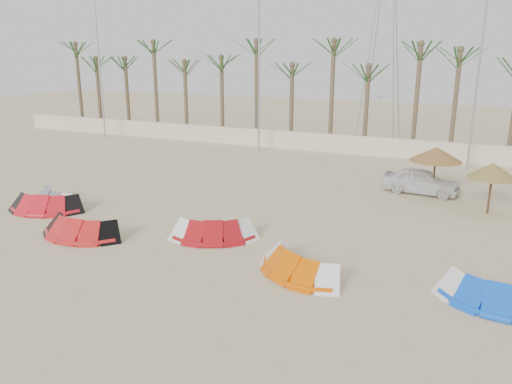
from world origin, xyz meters
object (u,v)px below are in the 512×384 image
at_px(kite_red_mid, 86,225).
at_px(parasol_mid, 493,171).
at_px(parasol_left, 436,154).
at_px(kite_red_right, 218,227).
at_px(kite_blue, 500,289).
at_px(kite_red_left, 50,201).
at_px(kite_grey, 56,196).
at_px(kite_orange, 301,261).
at_px(car, 421,181).

height_order(kite_red_mid, parasol_mid, parasol_mid).
bearing_deg(kite_red_mid, parasol_left, 43.39).
bearing_deg(kite_red_right, kite_blue, -7.54).
bearing_deg(kite_red_mid, kite_blue, 2.34).
relative_size(kite_red_left, kite_red_mid, 1.06).
height_order(kite_grey, parasol_left, parasol_left).
bearing_deg(kite_red_right, kite_red_mid, -158.44).
bearing_deg(kite_blue, parasol_mid, 91.82).
relative_size(kite_grey, kite_red_mid, 0.99).
distance_m(kite_blue, parasol_mid, 9.04).
bearing_deg(kite_orange, kite_red_right, 156.72).
height_order(kite_red_left, parasol_left, parasol_left).
relative_size(kite_grey, car, 0.91).
bearing_deg(car, parasol_mid, -119.36).
relative_size(kite_orange, parasol_left, 1.49).
bearing_deg(kite_blue, kite_red_mid, -177.66).
relative_size(kite_blue, parasol_mid, 1.53).
bearing_deg(kite_red_mid, car, 45.54).
xyz_separation_m(kite_red_mid, kite_blue, (14.90, 0.61, 0.00)).
bearing_deg(kite_red_left, kite_red_mid, -26.41).
distance_m(kite_blue, car, 11.60).
relative_size(kite_red_mid, kite_blue, 0.98).
xyz_separation_m(kite_red_left, kite_red_right, (8.67, 0.06, -0.00)).
relative_size(kite_red_right, parasol_mid, 1.60).
bearing_deg(kite_grey, parasol_left, 28.16).
relative_size(kite_red_left, kite_red_right, 1.00).
xyz_separation_m(kite_red_right, kite_orange, (4.05, -1.74, 0.00)).
xyz_separation_m(kite_blue, parasol_mid, (-0.28, 8.91, 1.56)).
height_order(kite_grey, parasol_mid, parasol_mid).
bearing_deg(parasol_mid, kite_orange, -121.32).
height_order(kite_red_mid, parasol_left, parasol_left).
relative_size(kite_orange, parasol_mid, 1.63).
distance_m(kite_red_left, kite_red_mid, 4.21).
relative_size(kite_red_mid, kite_red_right, 0.94).
height_order(parasol_left, parasol_mid, parasol_left).
relative_size(kite_red_right, kite_orange, 0.98).
bearing_deg(kite_red_right, kite_orange, -23.28).
bearing_deg(car, kite_red_left, 128.03).
bearing_deg(kite_red_right, kite_grey, 175.27).
height_order(parasol_left, car, parasol_left).
xyz_separation_m(kite_red_left, parasol_left, (15.84, 9.53, 1.74)).
xyz_separation_m(kite_red_right, kite_blue, (10.01, -1.33, 0.00)).
height_order(kite_blue, parasol_left, parasol_left).
bearing_deg(kite_red_right, parasol_mid, 37.94).
height_order(kite_red_mid, kite_orange, same).
bearing_deg(kite_blue, kite_red_right, 172.46).
height_order(kite_red_mid, car, car).
xyz_separation_m(kite_red_right, parasol_left, (7.18, 9.47, 1.74)).
distance_m(kite_grey, car, 18.09).
relative_size(kite_red_mid, parasol_mid, 1.50).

